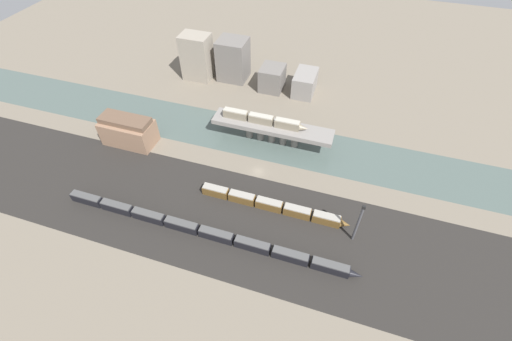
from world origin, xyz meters
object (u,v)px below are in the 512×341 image
Objects in this scene: train_on_bridge at (264,120)px; train_yard_near at (203,231)px; train_yard_mid at (272,205)px; warehouse_building at (128,131)px; signal_tower at (358,223)px.

train_on_bridge is 0.35× the size of train_yard_near.
warehouse_building reaches higher than train_yard_mid.
train_yard_mid reaches higher than train_yard_near.
signal_tower is at bearing -11.92° from warehouse_building.
train_yard_mid is 3.05× the size of signal_tower.
signal_tower is (27.60, -3.79, 6.69)m from train_yard_mid.
train_yard_mid is 28.65m from signal_tower.
warehouse_building is at bearing 166.36° from train_yard_mid.
train_on_bridge is at bearing 111.54° from train_yard_mid.
train_on_bridge is 37.05m from train_yard_mid.
train_on_bridge is 1.68× the size of warehouse_building.
train_yard_near is 5.88× the size of signal_tower.
train_yard_near is (-5.09, -50.28, -8.47)m from train_on_bridge.
warehouse_building is at bearing 144.98° from train_yard_near.
train_yard_near is at bearing -35.02° from warehouse_building.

